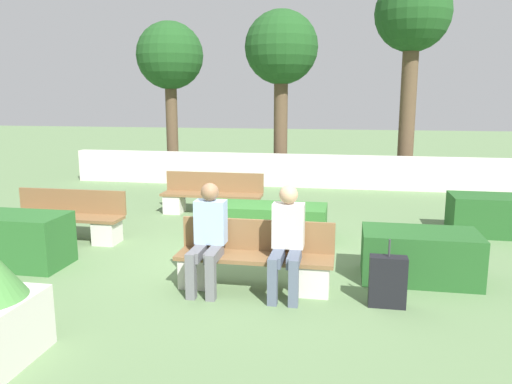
# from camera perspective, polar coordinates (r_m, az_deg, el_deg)

# --- Properties ---
(ground_plane) EXTENTS (60.00, 60.00, 0.00)m
(ground_plane) POSITION_cam_1_polar(r_m,az_deg,el_deg) (7.49, -1.62, -7.46)
(ground_plane) COLOR #607F51
(perimeter_wall) EXTENTS (11.92, 0.30, 0.86)m
(perimeter_wall) POSITION_cam_1_polar(r_m,az_deg,el_deg) (13.23, 3.82, 2.47)
(perimeter_wall) COLOR beige
(perimeter_wall) RESTS_ON ground_plane
(bench_front) EXTENTS (1.95, 0.48, 0.82)m
(bench_front) POSITION_cam_1_polar(r_m,az_deg,el_deg) (6.26, -0.15, -8.11)
(bench_front) COLOR brown
(bench_front) RESTS_ON ground_plane
(bench_left_side) EXTENTS (1.92, 0.48, 0.82)m
(bench_left_side) POSITION_cam_1_polar(r_m,az_deg,el_deg) (8.84, -20.80, -3.18)
(bench_left_side) COLOR brown
(bench_left_side) RESTS_ON ground_plane
(bench_right_side) EXTENTS (2.05, 0.49, 0.82)m
(bench_right_side) POSITION_cam_1_polar(r_m,az_deg,el_deg) (10.16, -5.03, -0.71)
(bench_right_side) COLOR brown
(bench_right_side) RESTS_ON ground_plane
(person_seated_man) EXTENTS (0.38, 0.64, 1.32)m
(person_seated_man) POSITION_cam_1_polar(r_m,az_deg,el_deg) (5.95, 3.57, -5.05)
(person_seated_man) COLOR #515B70
(person_seated_man) RESTS_ON ground_plane
(person_seated_woman) EXTENTS (0.38, 0.64, 1.32)m
(person_seated_woman) POSITION_cam_1_polar(r_m,az_deg,el_deg) (6.13, -5.48, -4.62)
(person_seated_woman) COLOR slate
(person_seated_woman) RESTS_ON ground_plane
(hedge_block_near_left) EXTENTS (1.86, 0.81, 0.68)m
(hedge_block_near_left) POSITION_cam_1_polar(r_m,az_deg,el_deg) (9.59, 26.69, -2.43)
(hedge_block_near_left) COLOR #235623
(hedge_block_near_left) RESTS_ON ground_plane
(hedge_block_mid_left) EXTENTS (2.03, 0.79, 0.56)m
(hedge_block_mid_left) POSITION_cam_1_polar(r_m,az_deg,el_deg) (8.47, 1.13, -3.32)
(hedge_block_mid_left) COLOR #33702D
(hedge_block_mid_left) RESTS_ON ground_plane
(hedge_block_mid_right) EXTENTS (1.47, 0.81, 0.64)m
(hedge_block_mid_right) POSITION_cam_1_polar(r_m,az_deg,el_deg) (6.86, 18.19, -6.92)
(hedge_block_mid_right) COLOR #235623
(hedge_block_mid_right) RESTS_ON ground_plane
(suitcase) EXTENTS (0.42, 0.18, 0.79)m
(suitcase) POSITION_cam_1_polar(r_m,az_deg,el_deg) (5.92, 14.81, -9.86)
(suitcase) COLOR black
(suitcase) RESTS_ON ground_plane
(tree_leftmost) EXTENTS (1.94, 1.94, 4.50)m
(tree_leftmost) POSITION_cam_1_polar(r_m,az_deg,el_deg) (15.21, -9.81, 14.78)
(tree_leftmost) COLOR brown
(tree_leftmost) RESTS_ON ground_plane
(tree_center_left) EXTENTS (2.00, 2.00, 4.67)m
(tree_center_left) POSITION_cam_1_polar(r_m,az_deg,el_deg) (14.11, 2.91, 15.74)
(tree_center_left) COLOR brown
(tree_center_left) RESTS_ON ground_plane
(tree_center_right) EXTENTS (1.98, 1.98, 5.48)m
(tree_center_right) POSITION_cam_1_polar(r_m,az_deg,el_deg) (14.34, 17.46, 18.10)
(tree_center_right) COLOR brown
(tree_center_right) RESTS_ON ground_plane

